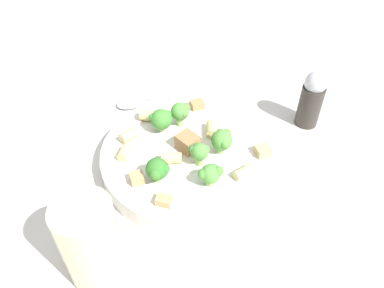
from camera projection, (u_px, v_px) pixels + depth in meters
The scene contains 22 objects.
ground_plane at pixel (192, 163), 0.54m from camera, with size 2.00×2.00×0.00m, color beige.
pasta_bowl at pixel (192, 155), 0.53m from camera, with size 0.26×0.26×0.03m.
broccoli_floret_0 at pixel (181, 112), 0.55m from camera, with size 0.03×0.03×0.04m.
broccoli_floret_1 at pixel (222, 140), 0.51m from camera, with size 0.03×0.03×0.04m.
broccoli_floret_2 at pixel (199, 152), 0.49m from camera, with size 0.03×0.02×0.03m.
broccoli_floret_3 at pixel (211, 174), 0.46m from camera, with size 0.03×0.03×0.03m.
broccoli_floret_4 at pixel (161, 119), 0.54m from camera, with size 0.03×0.03×0.04m.
broccoli_floret_5 at pixel (157, 170), 0.47m from camera, with size 0.03×0.03×0.04m.
rigatoni_0 at pixel (244, 172), 0.48m from camera, with size 0.01×0.01×0.03m, color #E0C67F.
rigatoni_1 at pixel (172, 158), 0.50m from camera, with size 0.02×0.02×0.03m, color #E0C67F.
rigatoni_2 at pixel (212, 129), 0.54m from camera, with size 0.02×0.02×0.03m, color #E0C67F.
rigatoni_3 at pixel (124, 153), 0.51m from camera, with size 0.01×0.01×0.02m, color #E0C67F.
rigatoni_4 at pixel (129, 136), 0.53m from camera, with size 0.02×0.02×0.03m, color #E0C67F.
rigatoni_5 at pixel (150, 116), 0.56m from camera, with size 0.02×0.02×0.03m, color #E0C67F.
chicken_chunk_0 at pixel (137, 178), 0.48m from camera, with size 0.02×0.02×0.01m, color tan.
chicken_chunk_1 at pixel (197, 105), 0.59m from camera, with size 0.02×0.02×0.01m, color tan.
chicken_chunk_2 at pixel (189, 141), 0.52m from camera, with size 0.03×0.03×0.02m, color #A87A4C.
chicken_chunk_3 at pixel (263, 151), 0.51m from camera, with size 0.02×0.02×0.01m, color tan.
chicken_chunk_4 at pixel (161, 200), 0.45m from camera, with size 0.02×0.01×0.01m, color tan.
drinking_glass at pixel (92, 247), 0.39m from camera, with size 0.06×0.06×0.11m.
pepper_shaker at pixel (312, 99), 0.58m from camera, with size 0.04×0.04×0.09m.
spoon at pixel (145, 98), 0.65m from camera, with size 0.14×0.15×0.01m.
Camera 1 is at (0.13, -0.35, 0.39)m, focal length 35.00 mm.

